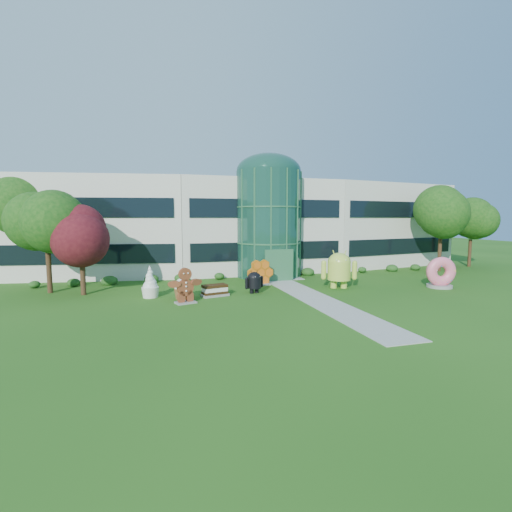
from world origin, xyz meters
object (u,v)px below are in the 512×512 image
object	(u,v)px
android_green	(339,267)
donut	(440,272)
android_black	(254,281)
gingerbread	(185,285)

from	to	relation	value
android_green	donut	bearing A→B (deg)	4.54
android_green	android_black	size ratio (longest dim) A/B	1.78
android_green	android_black	bearing A→B (deg)	-160.55
android_black	gingerbread	world-z (taller)	gingerbread
donut	gingerbread	world-z (taller)	donut
android_black	gingerbread	distance (m)	5.52
android_green	gingerbread	xyz separation A→B (m)	(-12.15, -1.87, -0.47)
android_green	gingerbread	bearing A→B (deg)	-151.90
android_green	android_black	xyz separation A→B (m)	(-6.96, -0.01, -0.72)
donut	gingerbread	distance (m)	19.97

